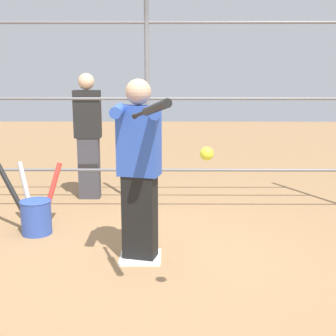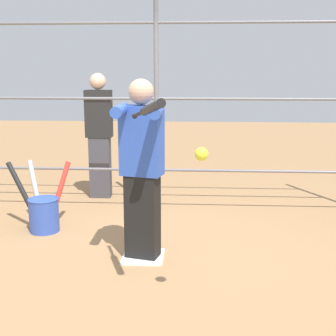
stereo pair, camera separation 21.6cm
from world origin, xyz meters
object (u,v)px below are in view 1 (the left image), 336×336
softball_in_flight (207,154)px  bystander_behind_fence (88,134)px  bat_bucket (35,213)px  baseball_bat_swinging (153,109)px  batter (139,165)px

softball_in_flight → bystander_behind_fence: bearing=-66.8°
bat_bucket → bystander_behind_fence: bearing=-104.0°
softball_in_flight → bat_bucket: softball_in_flight is taller
baseball_bat_swinging → bystander_behind_fence: (1.03, -3.10, -0.62)m
bat_bucket → bystander_behind_fence: bystander_behind_fence is taller
batter → baseball_bat_swinging: bearing=100.7°
baseball_bat_swinging → bystander_behind_fence: size_ratio=0.44×
batter → bystander_behind_fence: (0.86, -2.20, -0.02)m
softball_in_flight → bat_bucket: size_ratio=0.13×
bystander_behind_fence → softball_in_flight: bearing=113.2°
batter → bat_bucket: bearing=-31.1°
baseball_bat_swinging → softball_in_flight: size_ratio=8.06×
softball_in_flight → bystander_behind_fence: 3.59m
bystander_behind_fence → bat_bucket: bearing=76.0°
softball_in_flight → baseball_bat_swinging: bearing=-26.5°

